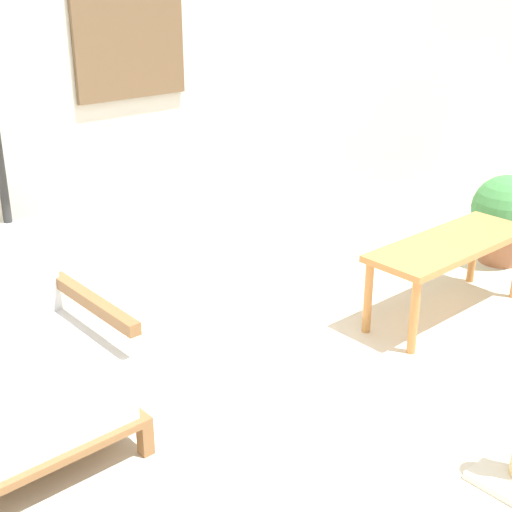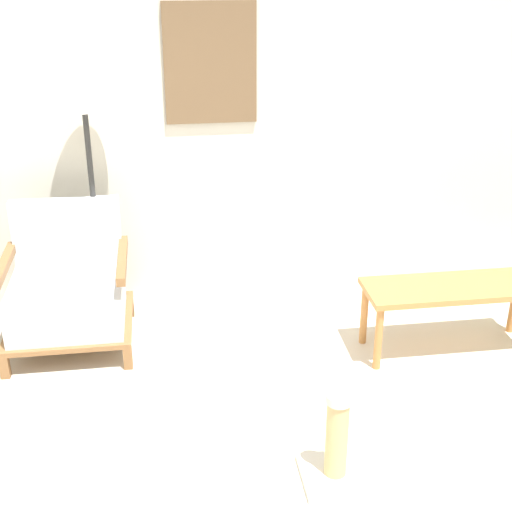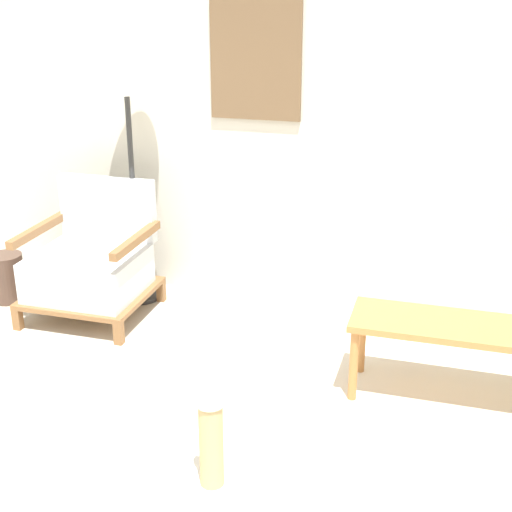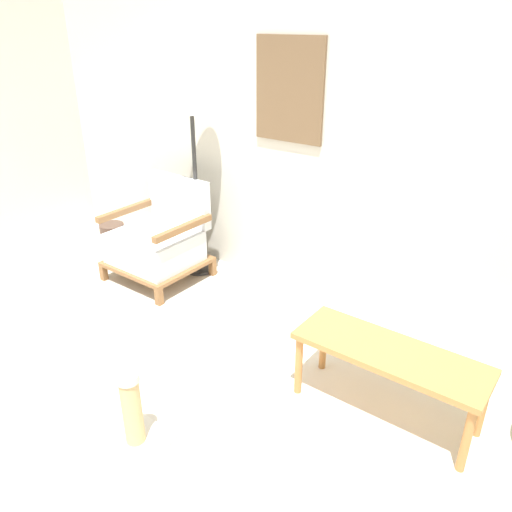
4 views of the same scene
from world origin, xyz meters
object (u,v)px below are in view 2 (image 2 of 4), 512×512
Objects in this scene: armchair at (68,293)px; floor_lamp at (83,98)px; coffee_table at (452,294)px; scratching_post at (336,449)px.

floor_lamp is (0.17, 0.30, 1.08)m from armchair.
floor_lamp is 1.61× the size of coffee_table.
coffee_table is (2.04, -0.70, -1.04)m from floor_lamp.
floor_lamp is 3.64× the size of scratching_post.
coffee_table is at bearing 46.95° from scratching_post.
scratching_post is (1.11, -1.69, -1.25)m from floor_lamp.
scratching_post is at bearing -56.67° from floor_lamp.
floor_lamp is at bearing 60.13° from armchair.
armchair is 1.13m from floor_lamp.
armchair is at bearing 169.68° from coffee_table.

